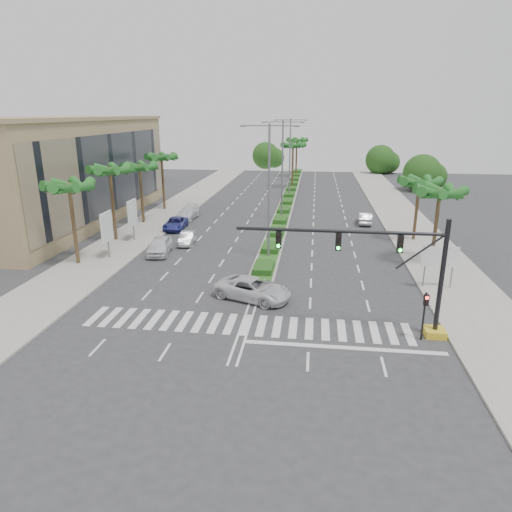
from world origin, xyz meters
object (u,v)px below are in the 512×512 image
at_px(car_parked_a, 160,246).
at_px(car_parked_b, 187,238).
at_px(car_crossing, 253,289).
at_px(car_parked_c, 175,224).
at_px(car_right, 365,218).
at_px(car_parked_d, 188,213).

bearing_deg(car_parked_a, car_parked_b, 57.80).
distance_m(car_parked_a, car_crossing, 14.19).
relative_size(car_parked_c, car_right, 1.13).
height_order(car_parked_c, car_right, car_right).
distance_m(car_parked_b, car_right, 22.09).
height_order(car_parked_a, car_parked_c, car_parked_a).
height_order(car_parked_d, car_right, car_parked_d).
height_order(car_crossing, car_right, car_crossing).
distance_m(car_parked_a, car_parked_b, 3.99).
relative_size(car_parked_b, car_parked_c, 0.80).
bearing_deg(car_parked_c, car_parked_d, 85.59).
xyz_separation_m(car_parked_c, car_right, (21.88, 5.66, 0.03)).
xyz_separation_m(car_crossing, car_right, (10.27, 24.91, -0.08)).
relative_size(car_parked_d, car_right, 1.20).
bearing_deg(car_parked_d, car_parked_b, -71.43).
distance_m(car_parked_c, car_parked_d, 5.64).
bearing_deg(car_crossing, car_parked_d, 46.82).
height_order(car_parked_b, car_crossing, car_crossing).
bearing_deg(car_parked_a, car_parked_d, 87.95).
xyz_separation_m(car_parked_a, car_parked_c, (-1.35, 9.45, -0.14)).
bearing_deg(car_parked_c, car_right, 9.29).
bearing_deg(car_right, car_crossing, 71.04).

